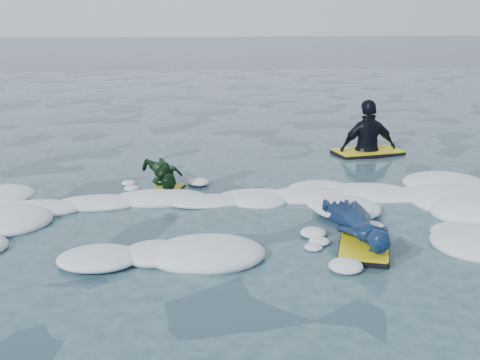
# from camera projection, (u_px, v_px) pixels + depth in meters

# --- Properties ---
(ground) EXTENTS (120.00, 120.00, 0.00)m
(ground) POSITION_uv_depth(u_px,v_px,m) (274.00, 238.00, 7.07)
(ground) COLOR #192D3C
(ground) RESTS_ON ground
(foam_band) EXTENTS (12.00, 3.10, 0.30)m
(foam_band) POSITION_uv_depth(u_px,v_px,m) (261.00, 210.00, 8.06)
(foam_band) COLOR white
(foam_band) RESTS_ON ground
(prone_woman_unit) EXTENTS (0.84, 1.57, 0.39)m
(prone_woman_unit) POSITION_uv_depth(u_px,v_px,m) (359.00, 227.00, 6.88)
(prone_woman_unit) COLOR black
(prone_woman_unit) RESTS_ON ground
(prone_child_unit) EXTENTS (0.72, 1.19, 0.42)m
(prone_child_unit) POSITION_uv_depth(u_px,v_px,m) (165.00, 176.00, 8.96)
(prone_child_unit) COLOR black
(prone_child_unit) RESTS_ON ground
(waiting_rider_unit) EXTENTS (1.36, 0.91, 1.88)m
(waiting_rider_unit) POSITION_uv_depth(u_px,v_px,m) (368.00, 150.00, 11.17)
(waiting_rider_unit) COLOR black
(waiting_rider_unit) RESTS_ON ground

